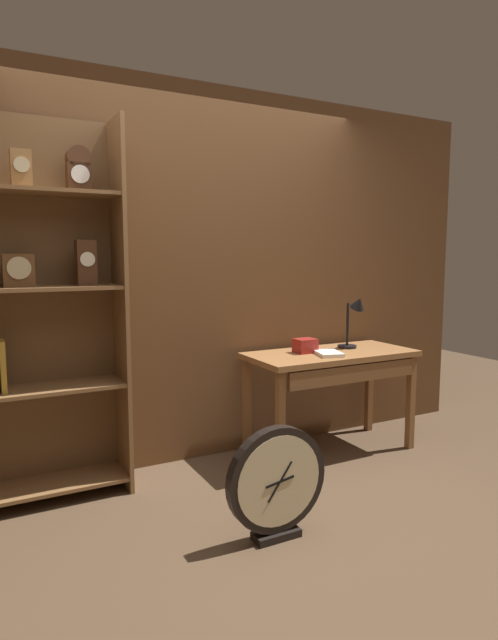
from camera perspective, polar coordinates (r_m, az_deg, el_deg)
ground_plane at (r=2.98m, az=4.43°, el=-22.01°), size 10.00×10.00×0.00m
back_wood_panel at (r=3.71m, az=-5.63°, el=4.73°), size 4.80×0.05×2.60m
bookshelf at (r=3.27m, az=-23.52°, el=0.91°), size 1.11×0.34×2.25m
workbench at (r=3.90m, az=9.03°, el=-4.85°), size 1.24×0.57×0.75m
desk_lamp at (r=4.05m, az=11.30°, el=0.34°), size 0.19×0.19×0.41m
toolbox_small at (r=3.83m, az=6.07°, el=-2.77°), size 0.15×0.13×0.10m
open_repair_manual at (r=3.76m, az=8.57°, el=-3.59°), size 0.21×0.26×0.02m
round_clock_large at (r=2.81m, az=2.96°, el=-17.03°), size 0.55×0.11×0.59m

